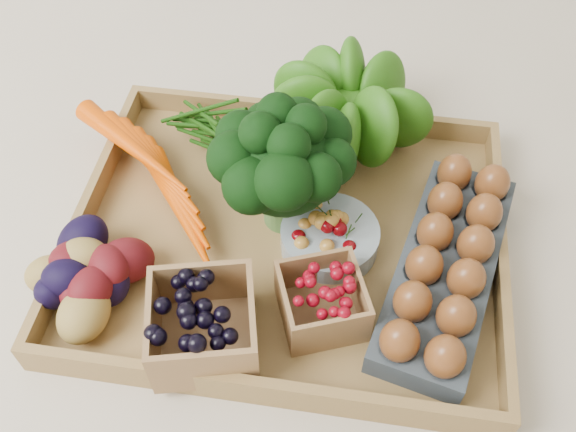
# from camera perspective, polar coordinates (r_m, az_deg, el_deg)

# --- Properties ---
(ground) EXTENTS (4.00, 4.00, 0.00)m
(ground) POSITION_cam_1_polar(r_m,az_deg,el_deg) (0.86, -0.00, -2.49)
(ground) COLOR beige
(ground) RESTS_ON ground
(tray) EXTENTS (0.55, 0.45, 0.01)m
(tray) POSITION_cam_1_polar(r_m,az_deg,el_deg) (0.85, -0.00, -2.19)
(tray) COLOR olive
(tray) RESTS_ON ground
(carrots) EXTENTS (0.22, 0.16, 0.05)m
(carrots) POSITION_cam_1_polar(r_m,az_deg,el_deg) (0.89, -10.69, 3.00)
(carrots) COLOR #E94B00
(carrots) RESTS_ON tray
(lettuce) EXTENTS (0.15, 0.15, 0.15)m
(lettuce) POSITION_cam_1_polar(r_m,az_deg,el_deg) (0.91, 5.45, 9.83)
(lettuce) COLOR #295A0E
(lettuce) RESTS_ON tray
(broccoli) EXTENTS (0.18, 0.18, 0.14)m
(broccoli) POSITION_cam_1_polar(r_m,az_deg,el_deg) (0.81, -0.41, 2.83)
(broccoli) COLOR black
(broccoli) RESTS_ON tray
(cherry_bowl) EXTENTS (0.13, 0.13, 0.03)m
(cherry_bowl) POSITION_cam_1_polar(r_m,az_deg,el_deg) (0.82, 3.72, -1.97)
(cherry_bowl) COLOR #8C9EA5
(cherry_bowl) RESTS_ON tray
(egg_carton) EXTENTS (0.18, 0.33, 0.04)m
(egg_carton) POSITION_cam_1_polar(r_m,az_deg,el_deg) (0.82, 13.78, -4.68)
(egg_carton) COLOR #363E44
(egg_carton) RESTS_ON tray
(potatoes) EXTENTS (0.16, 0.16, 0.09)m
(potatoes) POSITION_cam_1_polar(r_m,az_deg,el_deg) (0.80, -17.42, -4.69)
(potatoes) COLOR #460B0F
(potatoes) RESTS_ON tray
(punnet_blackberry) EXTENTS (0.14, 0.14, 0.08)m
(punnet_blackberry) POSITION_cam_1_polar(r_m,az_deg,el_deg) (0.73, -7.53, -9.60)
(punnet_blackberry) COLOR black
(punnet_blackberry) RESTS_ON tray
(punnet_raspberry) EXTENTS (0.12, 0.12, 0.06)m
(punnet_raspberry) POSITION_cam_1_polar(r_m,az_deg,el_deg) (0.75, 3.03, -7.55)
(punnet_raspberry) COLOR maroon
(punnet_raspberry) RESTS_ON tray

